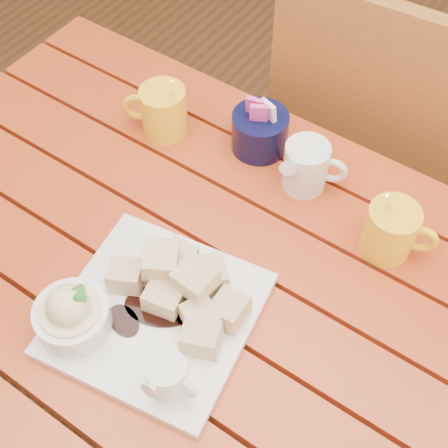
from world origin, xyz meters
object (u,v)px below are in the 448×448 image
Objects in this scene: table at (194,307)px; coffee_mug_left at (162,110)px; chair_far at (382,147)px; dessert_plate at (140,311)px; coffee_mug_right at (392,230)px.

coffee_mug_left reaches higher than table.
chair_far reaches higher than table.
table is 3.83× the size of dessert_plate.
chair_far reaches higher than coffee_mug_left.
dessert_plate reaches higher than table.
dessert_plate is at bearing -140.47° from coffee_mug_right.
coffee_mug_left is 0.46m from coffee_mug_right.
dessert_plate is at bearing -95.28° from table.
coffee_mug_right is (0.23, 0.22, 0.15)m from table.
coffee_mug_right is (0.46, -0.01, -0.00)m from coffee_mug_left.
table is 1.23× the size of chair_far.
coffee_mug_right is 0.50m from chair_far.
chair_far is at bearing 28.93° from coffee_mug_left.
coffee_mug_left reaches higher than coffee_mug_right.
coffee_mug_right is at bearing 43.46° from table.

